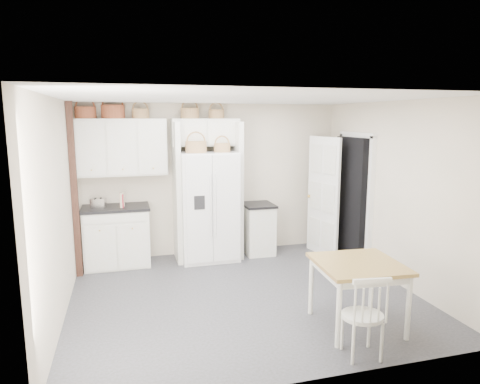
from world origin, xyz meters
name	(u,v)px	position (x,y,z in m)	size (l,w,h in m)	color
floor	(244,295)	(0.00, 0.00, 0.00)	(4.50, 4.50, 0.00)	#2F2F2F
ceiling	(244,98)	(0.00, 0.00, 2.60)	(4.50, 4.50, 0.00)	white
wall_back	(212,180)	(0.00, 2.00, 1.30)	(4.50, 4.50, 0.00)	beige
wall_left	(58,210)	(-2.25, 0.00, 1.30)	(4.00, 4.00, 0.00)	beige
wall_right	(394,193)	(2.25, 0.00, 1.30)	(4.00, 4.00, 0.00)	beige
refrigerator	(208,206)	(-0.15, 1.65, 0.91)	(0.94, 0.75, 1.81)	white
base_cab_left	(117,237)	(-1.64, 1.70, 0.46)	(1.00, 0.63, 0.93)	white
base_cab_right	(258,230)	(0.75, 1.70, 0.42)	(0.48, 0.58, 0.85)	white
dining_table	(357,294)	(1.01, -1.18, 0.38)	(0.91, 0.91, 0.76)	brown
windsor_chair	(362,316)	(0.73, -1.75, 0.43)	(0.42, 0.38, 0.85)	white
counter_left	(116,208)	(-1.64, 1.70, 0.95)	(1.05, 0.68, 0.04)	black
counter_right	(258,205)	(0.75, 1.70, 0.87)	(0.52, 0.62, 0.04)	black
toaster	(98,203)	(-1.89, 1.64, 1.05)	(0.22, 0.13, 0.16)	silver
cookbook_red	(122,200)	(-1.54, 1.62, 1.08)	(0.03, 0.14, 0.21)	maroon
cookbook_cream	(122,200)	(-1.53, 1.62, 1.09)	(0.03, 0.15, 0.23)	beige
basket_upper_a	(85,113)	(-2.02, 1.83, 2.44)	(0.32, 0.32, 0.18)	brown
basket_upper_b	(113,112)	(-1.61, 1.83, 2.45)	(0.36, 0.36, 0.21)	brown
basket_upper_c	(140,114)	(-1.19, 1.83, 2.43)	(0.27, 0.27, 0.15)	brown
basket_bridge_a	(190,113)	(-0.40, 1.83, 2.43)	(0.30, 0.30, 0.17)	brown
basket_bridge_b	(216,114)	(0.04, 1.83, 2.42)	(0.26, 0.26, 0.15)	brown
basket_fridge_a	(196,147)	(-0.35, 1.55, 1.90)	(0.34, 0.34, 0.18)	brown
basket_fridge_b	(222,148)	(0.07, 1.55, 1.88)	(0.27, 0.27, 0.14)	brown
upper_cabinet	(122,147)	(-1.50, 1.83, 1.90)	(1.40, 0.34, 0.90)	white
bridge_cabinet	(205,132)	(-0.15, 1.83, 2.12)	(1.12, 0.34, 0.45)	white
fridge_panel_left	(177,193)	(-0.66, 1.70, 1.15)	(0.08, 0.60, 2.30)	white
fridge_panel_right	(237,190)	(0.36, 1.70, 1.15)	(0.08, 0.60, 2.30)	white
trim_post	(74,191)	(-2.20, 1.35, 1.30)	(0.09, 0.09, 2.60)	black
doorway_void	(352,199)	(2.16, 1.00, 1.02)	(0.18, 0.85, 2.05)	black
door_slab	(323,197)	(1.80, 1.33, 1.02)	(0.80, 0.04, 2.05)	white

